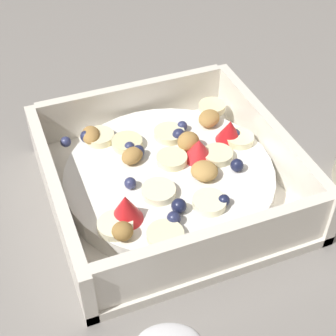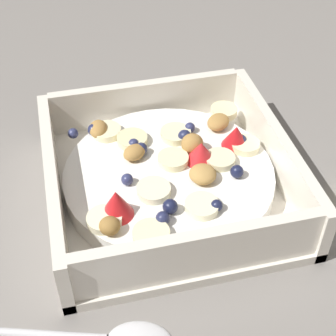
% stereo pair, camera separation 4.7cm
% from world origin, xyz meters
% --- Properties ---
extents(ground_plane, '(2.40, 2.40, 0.00)m').
position_xyz_m(ground_plane, '(0.00, 0.00, 0.00)').
color(ground_plane, gray).
extents(fruit_bowl, '(0.22, 0.22, 0.06)m').
position_xyz_m(fruit_bowl, '(-0.00, 0.02, 0.02)').
color(fruit_bowl, white).
rests_on(fruit_bowl, ground).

